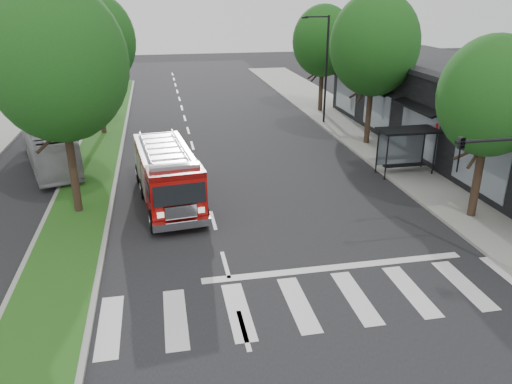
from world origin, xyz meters
TOP-DOWN VIEW (x-y plane):
  - ground at (0.00, 0.00)m, footprint 140.00×140.00m
  - sidewalk_right at (12.50, 10.00)m, footprint 5.00×80.00m
  - median at (-6.00, 18.00)m, footprint 3.00×50.00m
  - storefront_row at (17.00, 10.00)m, footprint 8.00×30.00m
  - bus_shelter at (11.20, 8.15)m, footprint 3.20×1.60m
  - tree_right_near at (11.50, 2.00)m, footprint 4.40×4.40m
  - tree_right_mid at (11.50, 14.00)m, footprint 5.60×5.60m
  - tree_right_far at (11.50, 24.00)m, footprint 5.00×5.00m
  - tree_median_near at (-6.00, 6.00)m, footprint 5.80×5.80m
  - tree_median_far at (-6.00, 20.00)m, footprint 5.60×5.60m
  - streetlight_right_far at (10.35, 20.00)m, footprint 2.11×0.20m
  - fire_engine at (-1.87, 6.57)m, footprint 3.31×8.32m
  - city_bus at (-8.50, 13.61)m, footprint 4.85×9.75m

SIDE VIEW (x-z plane):
  - ground at x=0.00m, z-range 0.00..0.00m
  - sidewalk_right at x=12.50m, z-range 0.00..0.15m
  - median at x=-6.00m, z-range 0.00..0.16m
  - city_bus at x=-8.50m, z-range 0.00..2.65m
  - fire_engine at x=-1.87m, z-range -0.06..2.75m
  - bus_shelter at x=11.20m, z-range 0.73..3.34m
  - storefront_row at x=17.00m, z-range 0.00..5.00m
  - streetlight_right_far at x=10.35m, z-range 0.48..8.48m
  - tree_right_near at x=11.50m, z-range 1.48..9.53m
  - tree_right_far at x=11.50m, z-range 1.47..10.20m
  - tree_right_mid at x=11.50m, z-range 1.63..11.35m
  - tree_median_far at x=-6.00m, z-range 1.63..11.35m
  - tree_median_near at x=-6.00m, z-range 1.73..11.89m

